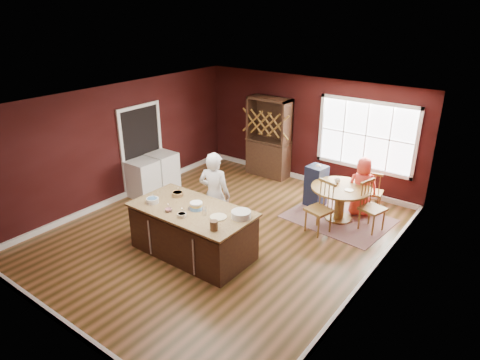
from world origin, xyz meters
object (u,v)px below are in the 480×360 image
object	(u,v)px
layer_cake	(196,206)
chair_south	(319,208)
high_chair	(316,185)
hutch	(269,137)
chair_east	(373,207)
toddler	(317,172)
seated_woman	(362,187)
dining_table	(340,196)
baker	(215,195)
dryer	(163,171)
chair_north	(373,190)
kitchen_island	(193,232)
washer	(143,179)

from	to	relation	value
layer_cake	chair_south	distance (m)	2.54
high_chair	hutch	distance (m)	2.17
chair_east	toddler	xyz separation A→B (m)	(-1.49, 0.41, 0.28)
toddler	hutch	xyz separation A→B (m)	(-1.88, 0.87, 0.24)
seated_woman	toddler	xyz separation A→B (m)	(-1.02, -0.13, 0.15)
dining_table	baker	distance (m)	2.74
layer_cake	dryer	world-z (taller)	layer_cake
chair_east	hutch	size ratio (longest dim) A/B	0.51
dryer	hutch	bearing A→B (deg)	54.62
seated_woman	hutch	bearing A→B (deg)	-42.48
baker	toddler	distance (m)	2.65
dining_table	dryer	distance (m)	4.40
baker	chair_north	size ratio (longest dim) A/B	1.79
seated_woman	baker	bearing A→B (deg)	24.62
kitchen_island	chair_south	xyz separation A→B (m)	(1.50, 2.09, 0.11)
chair_south	high_chair	world-z (taller)	chair_south
dryer	baker	bearing A→B (deg)	-22.04
washer	toddler	bearing A→B (deg)	30.51
high_chair	dryer	bearing A→B (deg)	-151.10
layer_cake	chair_east	bearing A→B (deg)	50.87
chair_north	toddler	size ratio (longest dim) A/B	3.78
chair_east	seated_woman	distance (m)	0.72
layer_cake	high_chair	bearing A→B (deg)	75.93
baker	toddler	bearing A→B (deg)	-126.31
chair_north	toddler	xyz separation A→B (m)	(-1.16, -0.47, 0.32)
layer_cake	toddler	bearing A→B (deg)	76.31
baker	toddler	size ratio (longest dim) A/B	6.77
dining_table	baker	xyz separation A→B (m)	(-1.70, -2.12, 0.35)
dryer	chair_east	bearing A→B (deg)	11.60
seated_woman	high_chair	bearing A→B (deg)	-18.63
washer	dryer	bearing A→B (deg)	90.00
dryer	chair_north	bearing A→B (deg)	22.14
kitchen_island	high_chair	world-z (taller)	high_chair
dining_table	seated_woman	xyz separation A→B (m)	(0.27, 0.48, 0.13)
seated_woman	hutch	xyz separation A→B (m)	(-2.91, 0.73, 0.39)
kitchen_island	dining_table	distance (m)	3.29
kitchen_island	washer	distance (m)	2.90
dining_table	chair_east	size ratio (longest dim) A/B	1.18
kitchen_island	dryer	world-z (taller)	kitchen_island
chair_east	high_chair	world-z (taller)	chair_east
chair_east	washer	size ratio (longest dim) A/B	1.19
chair_south	hutch	distance (m)	3.26
chair_south	chair_north	distance (m)	1.68
dining_table	chair_south	xyz separation A→B (m)	(-0.10, -0.78, 0.01)
kitchen_island	baker	world-z (taller)	baker
dining_table	chair_south	world-z (taller)	chair_south
kitchen_island	baker	size ratio (longest dim) A/B	1.29
baker	layer_cake	world-z (taller)	baker
chair_south	hutch	xyz separation A→B (m)	(-2.53, 2.00, 0.51)
high_chair	toddler	distance (m)	0.31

